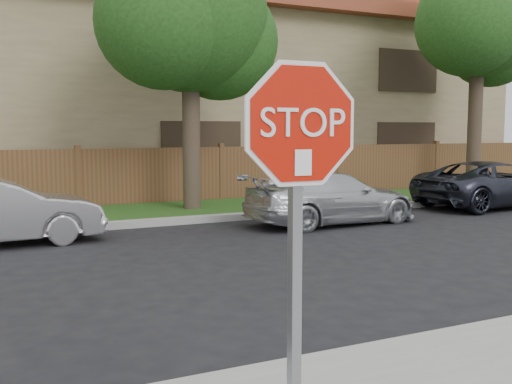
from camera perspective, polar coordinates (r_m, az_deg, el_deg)
ground at (r=5.58m, az=3.61°, el=-16.30°), size 90.00×90.00×0.00m
far_curb at (r=13.06m, az=-14.18°, el=-3.14°), size 70.00×0.30×0.15m
grass_strip at (r=14.67m, az=-15.47°, el=-2.24°), size 70.00×3.00×0.12m
fence at (r=16.15m, az=-16.56°, el=1.12°), size 70.00×0.12×1.60m
apartment_building at (r=21.69m, az=-19.18°, el=9.45°), size 35.20×9.20×7.20m
tree_mid at (r=15.20m, az=-6.07°, el=16.47°), size 4.80×3.90×7.35m
tree_right at (r=20.53m, az=20.77°, el=15.35°), size 4.80×3.90×8.20m
stop_sign at (r=3.49m, az=4.13°, el=1.20°), size 1.01×0.13×2.55m
sedan_right at (r=13.44m, az=7.22°, el=-0.54°), size 4.13×1.85×1.17m
sedan_far_right at (r=17.43m, az=21.62°, el=0.71°), size 4.57×2.26×1.25m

